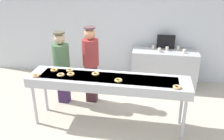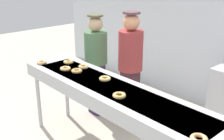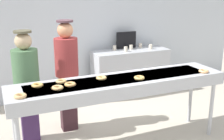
{
  "view_description": "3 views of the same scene",
  "coord_description": "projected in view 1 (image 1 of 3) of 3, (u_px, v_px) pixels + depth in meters",
  "views": [
    {
      "loc": [
        0.76,
        -3.93,
        2.93
      ],
      "look_at": [
        0.06,
        0.11,
        1.12
      ],
      "focal_mm": 38.9,
      "sensor_mm": 36.0,
      "label": 1
    },
    {
      "loc": [
        2.19,
        -2.01,
        2.31
      ],
      "look_at": [
        -0.12,
        0.08,
        1.18
      ],
      "focal_mm": 45.89,
      "sensor_mm": 36.0,
      "label": 2
    },
    {
      "loc": [
        -1.56,
        -3.31,
        2.18
      ],
      "look_at": [
        -0.04,
        0.21,
        1.08
      ],
      "focal_mm": 45.92,
      "sensor_mm": 36.0,
      "label": 3
    }
  ],
  "objects": [
    {
      "name": "glazed_donut_2",
      "position": [
        61.0,
        75.0,
        4.5
      ],
      "size": [
        0.2,
        0.2,
        0.04
      ],
      "primitive_type": "torus",
      "rotation": [
        0.0,
        0.0,
        2.26
      ],
      "color": "#EEB76F",
      "rests_on": "fryer_conveyor"
    },
    {
      "name": "paper_cup_1",
      "position": [
        167.0,
        49.0,
        5.99
      ],
      "size": [
        0.07,
        0.07,
        0.1
      ],
      "primitive_type": "cylinder",
      "color": "beige",
      "rests_on": "prep_counter"
    },
    {
      "name": "menu_display",
      "position": [
        166.0,
        42.0,
        6.09
      ],
      "size": [
        0.44,
        0.04,
        0.35
      ],
      "primitive_type": "cube",
      "color": "black",
      "rests_on": "prep_counter"
    },
    {
      "name": "back_wall",
      "position": [
        124.0,
        21.0,
        6.29
      ],
      "size": [
        8.0,
        0.12,
        3.09
      ],
      "primitive_type": "cube",
      "color": "silver",
      "rests_on": "ground"
    },
    {
      "name": "worker_assistant",
      "position": [
        62.0,
        63.0,
        5.25
      ],
      "size": [
        0.36,
        0.36,
        1.64
      ],
      "rotation": [
        0.0,
        0.0,
        2.86
      ],
      "color": "#39214A",
      "rests_on": "ground"
    },
    {
      "name": "glazed_donut_3",
      "position": [
        96.0,
        74.0,
        4.54
      ],
      "size": [
        0.2,
        0.2,
        0.04
      ],
      "primitive_type": "torus",
      "rotation": [
        0.0,
        0.0,
        2.47
      ],
      "color": "#E7BC6B",
      "rests_on": "fryer_conveyor"
    },
    {
      "name": "paper_cup_3",
      "position": [
        159.0,
        50.0,
        5.9
      ],
      "size": [
        0.07,
        0.07,
        0.1
      ],
      "primitive_type": "cylinder",
      "color": "beige",
      "rests_on": "prep_counter"
    },
    {
      "name": "fryer_conveyor",
      "position": [
        108.0,
        82.0,
        4.47
      ],
      "size": [
        2.99,
        0.65,
        1.01
      ],
      "color": "#B7BABF",
      "rests_on": "ground"
    },
    {
      "name": "glazed_donut_7",
      "position": [
        70.0,
        70.0,
        4.69
      ],
      "size": [
        0.19,
        0.19,
        0.04
      ],
      "primitive_type": "torus",
      "rotation": [
        0.0,
        0.0,
        1.03
      ],
      "color": "#DDB06C",
      "rests_on": "fryer_conveyor"
    },
    {
      "name": "glazed_donut_5",
      "position": [
        54.0,
        70.0,
        4.7
      ],
      "size": [
        0.2,
        0.2,
        0.04
      ],
      "primitive_type": "torus",
      "rotation": [
        0.0,
        0.0,
        2.36
      ],
      "color": "#E5B55D",
      "rests_on": "fryer_conveyor"
    },
    {
      "name": "prep_counter",
      "position": [
        164.0,
        69.0,
        6.15
      ],
      "size": [
        1.6,
        0.55,
        0.95
      ],
      "primitive_type": "cube",
      "color": "#B7BABF",
      "rests_on": "ground"
    },
    {
      "name": "glazed_donut_1",
      "position": [
        118.0,
        80.0,
        4.29
      ],
      "size": [
        0.19,
        0.19,
        0.04
      ],
      "primitive_type": "torus",
      "rotation": [
        0.0,
        0.0,
        2.7
      ],
      "color": "#E0B35C",
      "rests_on": "fryer_conveyor"
    },
    {
      "name": "paper_cup_0",
      "position": [
        153.0,
        47.0,
        6.11
      ],
      "size": [
        0.07,
        0.07,
        0.1
      ],
      "primitive_type": "cylinder",
      "color": "beige",
      "rests_on": "prep_counter"
    },
    {
      "name": "paper_cup_4",
      "position": [
        178.0,
        48.0,
        6.03
      ],
      "size": [
        0.07,
        0.07,
        0.1
      ],
      "primitive_type": "cylinder",
      "color": "beige",
      "rests_on": "prep_counter"
    },
    {
      "name": "glazed_donut_6",
      "position": [
        71.0,
        74.0,
        4.53
      ],
      "size": [
        0.2,
        0.2,
        0.04
      ],
      "primitive_type": "torus",
      "rotation": [
        0.0,
        0.0,
        0.6
      ],
      "color": "#EEAE61",
      "rests_on": "fryer_conveyor"
    },
    {
      "name": "worker_baker",
      "position": [
        91.0,
        60.0,
        5.25
      ],
      "size": [
        0.35,
        0.35,
        1.74
      ],
      "rotation": [
        0.0,
        0.0,
        3.07
      ],
      "color": "#3E2229",
      "rests_on": "ground"
    },
    {
      "name": "glazed_donut_0",
      "position": [
        177.0,
        87.0,
        4.05
      ],
      "size": [
        0.19,
        0.19,
        0.04
      ],
      "primitive_type": "torus",
      "rotation": [
        0.0,
        0.0,
        1.05
      ],
      "color": "#EAAB6E",
      "rests_on": "fryer_conveyor"
    },
    {
      "name": "paper_cup_2",
      "position": [
        184.0,
        51.0,
        5.82
      ],
      "size": [
        0.07,
        0.07,
        0.1
      ],
      "primitive_type": "cylinder",
      "color": "beige",
      "rests_on": "prep_counter"
    },
    {
      "name": "glazed_donut_4",
      "position": [
        36.0,
        75.0,
        4.47
      ],
      "size": [
        0.2,
        0.2,
        0.04
      ],
      "primitive_type": "torus",
      "rotation": [
        0.0,
        0.0,
        2.47
      ],
      "color": "#DEAB6C",
      "rests_on": "fryer_conveyor"
    },
    {
      "name": "ground_plane",
      "position": [
        108.0,
        123.0,
        4.85
      ],
      "size": [
        16.0,
        16.0,
        0.0
      ],
      "primitive_type": "plane",
      "color": "beige"
    }
  ]
}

